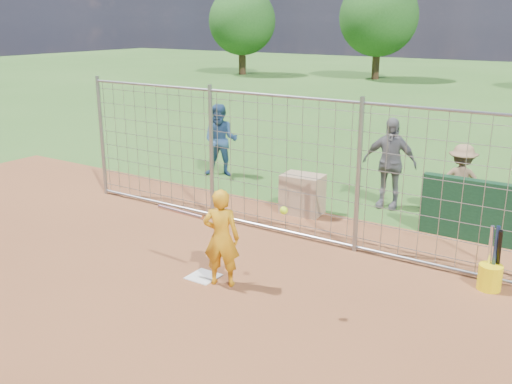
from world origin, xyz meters
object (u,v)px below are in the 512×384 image
Objects in this scene: batter at (221,238)px; bystander_b at (389,163)px; bucket_with_bats at (490,274)px; bystander_a at (221,140)px; equipment_bin at (302,194)px; bystander_c at (461,182)px.

batter is 0.78× the size of bystander_b.
bystander_a is at bearing 157.35° from bucket_with_bats.
bystander_b reaches higher than bystander_a.
equipment_bin is at bearing 159.24° from bucket_with_bats.
bucket_with_bats is (6.98, -2.91, -0.65)m from bystander_a.
batter is at bearing -76.39° from bystander_a.
batter is at bearing -84.99° from equipment_bin.
bystander_a is (-3.65, 4.90, 0.16)m from batter.
bucket_with_bats is (2.62, -2.80, -0.69)m from bystander_b.
bystander_a is 5.78m from bystander_c.
equipment_bin is at bearing -102.85° from batter.
bystander_c is 1.52× the size of bucket_with_bats.
bystander_b is at bearing 41.84° from equipment_bin.
bucket_with_bats is (3.90, -1.48, -0.15)m from equipment_bin.
bystander_b is at bearing 133.09° from bucket_with_bats.
bystander_a reaches higher than bucket_with_bats.
bystander_c is at bearing -135.69° from batter.
batter is 6.11m from bystander_a.
equipment_bin is (-0.56, 3.46, -0.33)m from batter.
batter is at bearing -104.36° from bystander_b.
bystander_a is at bearing 172.70° from bystander_b.
batter is 0.82× the size of bystander_a.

